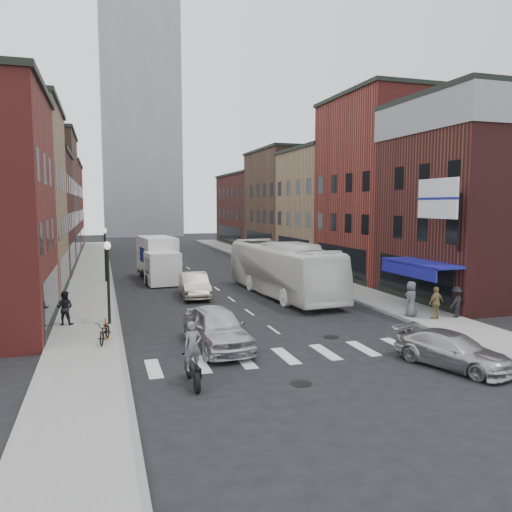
# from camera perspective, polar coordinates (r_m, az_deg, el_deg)

# --- Properties ---
(ground) EXTENTS (160.00, 160.00, 0.00)m
(ground) POSITION_cam_1_polar(r_m,az_deg,el_deg) (22.94, 2.87, -9.01)
(ground) COLOR black
(ground) RESTS_ON ground
(sidewalk_left) EXTENTS (3.00, 74.00, 0.15)m
(sidewalk_left) POSITION_cam_1_polar(r_m,az_deg,el_deg) (43.20, -18.27, -2.14)
(sidewalk_left) COLOR gray
(sidewalk_left) RESTS_ON ground
(sidewalk_right) EXTENTS (3.00, 74.00, 0.15)m
(sidewalk_right) POSITION_cam_1_polar(r_m,az_deg,el_deg) (46.12, 3.35, -1.35)
(sidewalk_right) COLOR gray
(sidewalk_right) RESTS_ON ground
(curb_left) EXTENTS (0.20, 74.00, 0.16)m
(curb_left) POSITION_cam_1_polar(r_m,az_deg,el_deg) (43.20, -16.28, -2.17)
(curb_left) COLOR gray
(curb_left) RESTS_ON ground
(curb_right) EXTENTS (0.20, 74.00, 0.16)m
(curb_right) POSITION_cam_1_polar(r_m,az_deg,el_deg) (45.62, 1.59, -1.52)
(curb_right) COLOR gray
(curb_right) RESTS_ON ground
(crosswalk_stripes) EXTENTS (12.00, 2.20, 0.01)m
(crosswalk_stripes) POSITION_cam_1_polar(r_m,az_deg,el_deg) (20.26, 5.85, -11.07)
(crosswalk_stripes) COLOR silver
(crosswalk_stripes) RESTS_ON ground
(bldg_left_mid_b) EXTENTS (10.30, 10.20, 10.30)m
(bldg_left_mid_b) POSITION_cam_1_polar(r_m,az_deg,el_deg) (45.39, -26.68, 4.34)
(bldg_left_mid_b) COLOR #431A18
(bldg_left_mid_b) RESTS_ON ground
(bldg_left_far_a) EXTENTS (10.30, 12.20, 13.30)m
(bldg_left_far_a) POSITION_cam_1_polar(r_m,az_deg,el_deg) (56.28, -24.95, 6.14)
(bldg_left_far_a) COLOR #493124
(bldg_left_far_a) RESTS_ON ground
(bldg_left_far_b) EXTENTS (10.30, 16.20, 11.30)m
(bldg_left_far_b) POSITION_cam_1_polar(r_m,az_deg,el_deg) (70.18, -23.41, 5.23)
(bldg_left_far_b) COLOR maroon
(bldg_left_far_b) RESTS_ON ground
(bldg_right_corner) EXTENTS (10.30, 9.20, 12.30)m
(bldg_right_corner) POSITION_cam_1_polar(r_m,az_deg,el_deg) (33.96, 24.68, 5.80)
(bldg_right_corner) COLOR #431A18
(bldg_right_corner) RESTS_ON ground
(bldg_right_mid_a) EXTENTS (10.30, 10.20, 14.30)m
(bldg_right_mid_a) POSITION_cam_1_polar(r_m,az_deg,el_deg) (41.54, 15.89, 7.42)
(bldg_right_mid_a) COLOR maroon
(bldg_right_mid_a) RESTS_ON ground
(bldg_right_mid_b) EXTENTS (10.30, 10.20, 11.30)m
(bldg_right_mid_b) POSITION_cam_1_polar(r_m,az_deg,el_deg) (50.20, 9.56, 5.55)
(bldg_right_mid_b) COLOR #A17E58
(bldg_right_mid_b) RESTS_ON ground
(bldg_right_far_a) EXTENTS (10.30, 12.20, 12.30)m
(bldg_right_far_a) POSITION_cam_1_polar(r_m,az_deg,el_deg) (60.22, 4.82, 6.14)
(bldg_right_far_a) COLOR #493124
(bldg_right_far_a) RESTS_ON ground
(bldg_right_far_b) EXTENTS (10.30, 16.20, 10.30)m
(bldg_right_far_b) POSITION_cam_1_polar(r_m,az_deg,el_deg) (73.38, 0.67, 5.34)
(bldg_right_far_b) COLOR #431A18
(bldg_right_far_b) RESTS_ON ground
(awning_blue) EXTENTS (1.80, 5.00, 0.78)m
(awning_blue) POSITION_cam_1_polar(r_m,az_deg,el_deg) (28.79, 18.03, -0.91)
(awning_blue) COLOR navy
(awning_blue) RESTS_ON ground
(billboard_sign) EXTENTS (1.52, 3.00, 3.70)m
(billboard_sign) POSITION_cam_1_polar(r_m,az_deg,el_deg) (26.79, 20.16, 6.04)
(billboard_sign) COLOR black
(billboard_sign) RESTS_ON ground
(distant_tower) EXTENTS (14.00, 14.00, 50.00)m
(distant_tower) POSITION_cam_1_polar(r_m,az_deg,el_deg) (100.91, -13.21, 16.68)
(distant_tower) COLOR #9399A0
(distant_tower) RESTS_ON ground
(streetlamp_near) EXTENTS (0.32, 1.22, 4.11)m
(streetlamp_near) POSITION_cam_1_polar(r_m,az_deg,el_deg) (24.97, -16.57, -1.22)
(streetlamp_near) COLOR black
(streetlamp_near) RESTS_ON ground
(streetlamp_far) EXTENTS (0.32, 1.22, 4.11)m
(streetlamp_far) POSITION_cam_1_polar(r_m,az_deg,el_deg) (38.91, -16.87, 1.25)
(streetlamp_far) COLOR black
(streetlamp_far) RESTS_ON ground
(bike_rack) EXTENTS (0.08, 0.68, 0.80)m
(bike_rack) POSITION_cam_1_polar(r_m,az_deg,el_deg) (22.73, -16.81, -7.97)
(bike_rack) COLOR #D8590C
(bike_rack) RESTS_ON sidewalk_left
(box_truck) EXTENTS (2.87, 7.88, 3.34)m
(box_truck) POSITION_cam_1_polar(r_m,az_deg,el_deg) (39.36, -11.07, -0.40)
(box_truck) COLOR white
(box_truck) RESTS_ON ground
(motorcycle_rider) EXTENTS (0.63, 2.10, 2.14)m
(motorcycle_rider) POSITION_cam_1_polar(r_m,az_deg,el_deg) (16.68, -7.24, -11.23)
(motorcycle_rider) COLOR black
(motorcycle_rider) RESTS_ON ground
(transit_bus) EXTENTS (3.73, 12.68, 3.49)m
(transit_bus) POSITION_cam_1_polar(r_m,az_deg,el_deg) (32.35, 3.03, -1.48)
(transit_bus) COLOR white
(transit_bus) RESTS_ON ground
(sedan_left_near) EXTENTS (2.35, 5.18, 1.72)m
(sedan_left_near) POSITION_cam_1_polar(r_m,az_deg,el_deg) (20.78, -4.50, -8.15)
(sedan_left_near) COLOR silver
(sedan_left_near) RESTS_ON ground
(sedan_left_far) EXTENTS (1.92, 4.78, 1.55)m
(sedan_left_far) POSITION_cam_1_polar(r_m,az_deg,el_deg) (32.11, -7.07, -3.33)
(sedan_left_far) COLOR #B2AA90
(sedan_left_far) RESTS_ON ground
(curb_car) EXTENTS (3.16, 4.67, 1.26)m
(curb_car) POSITION_cam_1_polar(r_m,az_deg,el_deg) (19.78, 21.55, -9.98)
(curb_car) COLOR #B2B3B7
(curb_car) RESTS_ON ground
(parked_bicycle) EXTENTS (0.95, 1.83, 0.91)m
(parked_bicycle) POSITION_cam_1_polar(r_m,az_deg,el_deg) (22.07, -16.88, -8.24)
(parked_bicycle) COLOR black
(parked_bicycle) RESTS_ON sidewalk_left
(ped_left_solo) EXTENTS (0.90, 0.67, 1.64)m
(ped_left_solo) POSITION_cam_1_polar(r_m,az_deg,el_deg) (25.73, -21.02, -5.54)
(ped_left_solo) COLOR black
(ped_left_solo) RESTS_ON sidewalk_left
(ped_right_a) EXTENTS (1.13, 0.84, 1.57)m
(ped_right_a) POSITION_cam_1_polar(r_m,az_deg,el_deg) (27.55, 21.91, -4.91)
(ped_right_a) COLOR black
(ped_right_a) RESTS_ON sidewalk_right
(ped_right_b) EXTENTS (1.05, 0.68, 1.65)m
(ped_right_b) POSITION_cam_1_polar(r_m,az_deg,el_deg) (26.78, 19.89, -5.06)
(ped_right_b) COLOR olive
(ped_right_b) RESTS_ON sidewalk_right
(ped_right_c) EXTENTS (1.05, 0.92, 1.82)m
(ped_right_c) POSITION_cam_1_polar(r_m,az_deg,el_deg) (27.01, 17.31, -4.69)
(ped_right_c) COLOR #4F5155
(ped_right_c) RESTS_ON sidewalk_right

